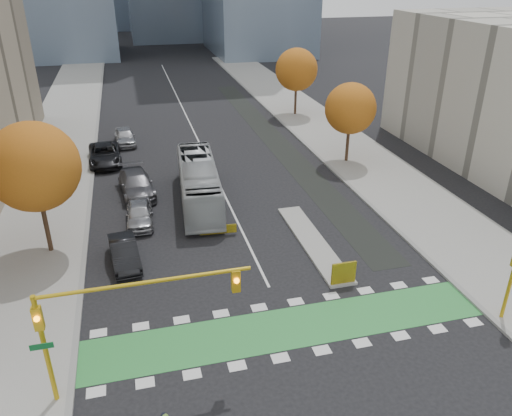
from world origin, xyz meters
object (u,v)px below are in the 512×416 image
bus (199,183)px  parked_car_e (125,136)px  parked_car_a (139,213)px  parked_car_d (105,154)px  tree_west (34,167)px  parked_car_c (136,184)px  tree_east_near (350,109)px  traffic_signal_west (110,311)px  hazard_board (344,273)px  tree_east_far (297,70)px  parked_car_b (124,253)px

bus → parked_car_e: bus is taller
parked_car_a → parked_car_d: 12.81m
tree_west → parked_car_c: (5.50, 7.50, -4.78)m
tree_west → tree_east_near: tree_west is taller
traffic_signal_west → bus: bearing=71.3°
traffic_signal_west → parked_car_e: traffic_signal_west is taller
hazard_board → tree_east_near: size_ratio=0.20×
tree_west → tree_east_far: size_ratio=1.08×
parked_car_c → parked_car_e: (-0.62, 12.57, -0.05)m
hazard_board → parked_car_e: 30.01m
bus → tree_east_near: bearing=24.4°
hazard_board → tree_west: bearing=154.0°
hazard_board → parked_car_c: size_ratio=0.24×
tree_east_far → parked_car_a: size_ratio=1.75×
hazard_board → bus: bus is taller
tree_east_far → bus: size_ratio=0.68×
hazard_board → parked_car_e: size_ratio=0.30×
parked_car_c → parked_car_d: parked_car_c is taller
parked_car_a → parked_car_c: parked_car_c is taller
tree_east_far → tree_west: bearing=-133.3°
traffic_signal_west → parked_car_c: traffic_signal_west is taller
tree_east_near → traffic_signal_west: 30.08m
hazard_board → traffic_signal_west: traffic_signal_west is taller
tree_east_near → bus: size_ratio=0.63×
parked_car_b → parked_car_e: (0.47, 22.57, 0.07)m
bus → tree_west: bearing=-149.6°
tree_east_near → parked_car_d: tree_east_near is taller
tree_east_far → parked_car_d: tree_east_far is taller
tree_west → parked_car_a: size_ratio=1.88×
tree_west → traffic_signal_west: tree_west is taller
tree_east_far → parked_car_b: tree_east_far is taller
bus → parked_car_e: size_ratio=2.44×
tree_west → tree_east_near: bearing=22.6°
hazard_board → parked_car_b: hazard_board is taller
parked_car_a → tree_west: bearing=-153.2°
parked_car_e → bus: bearing=-76.0°
hazard_board → traffic_signal_west: bearing=-158.5°
traffic_signal_west → parked_car_c: bearing=85.9°
hazard_board → tree_east_far: size_ratio=0.18×
parked_car_b → parked_car_c: (1.09, 10.00, 0.12)m
bus → tree_east_far: bearing=59.8°
parked_car_d → tree_east_near: bearing=-16.3°
hazard_board → parked_car_a: parked_car_a is taller
tree_west → parked_car_e: bearing=76.3°
traffic_signal_west → parked_car_d: (-1.02, 27.59, -3.21)m
tree_west → tree_east_near: 26.01m
tree_west → parked_car_b: size_ratio=1.88×
hazard_board → parked_car_a: bearing=135.5°
tree_west → parked_car_b: (4.41, -2.50, -4.90)m
traffic_signal_west → parked_car_a: 15.44m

